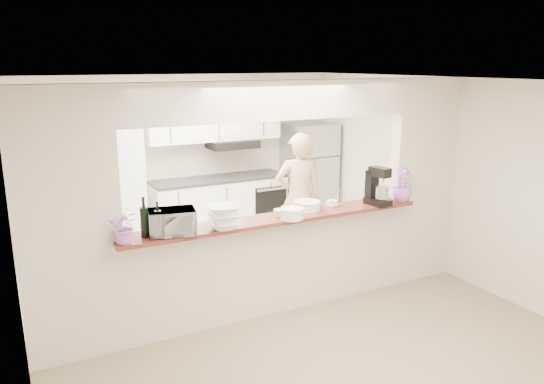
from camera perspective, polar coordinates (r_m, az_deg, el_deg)
floor at (r=6.02m, az=0.29°, el=-12.56°), size 6.00×6.00×0.00m
tile_overlay at (r=7.31m, az=-5.45°, el=-7.68°), size 5.00×2.90×0.01m
partition at (r=5.53m, az=0.31°, el=1.35°), size 5.00×0.15×2.50m
bar_counter at (r=5.79m, az=0.32°, el=-7.46°), size 3.40×0.38×1.09m
kitchen_cabinets at (r=8.03m, az=-10.01°, el=1.37°), size 3.15×0.62×2.25m
refrigerator at (r=8.91m, az=4.00°, el=1.95°), size 0.75×0.70×1.70m
flower_left at (r=4.92m, az=-15.56°, el=-3.61°), size 0.34×0.32×0.31m
wine_bottle_a at (r=5.05m, az=-13.56°, el=-3.10°), size 0.08×0.08×0.39m
wine_bottle_b at (r=5.05m, az=-12.15°, el=-3.26°), size 0.07×0.07×0.33m
toaster_oven at (r=5.08m, az=-10.71°, el=-3.19°), size 0.48×0.37×0.24m
serving_bowls at (r=5.18m, az=-5.22°, el=-2.72°), size 0.38×0.38×0.23m
plate_stack_a at (r=5.50m, az=2.16°, el=-2.34°), size 0.25×0.25×0.11m
plate_stack_b at (r=5.84m, az=3.82°, el=-1.47°), size 0.29×0.29×0.10m
red_bowl at (r=5.78m, az=1.69°, el=-1.80°), size 0.14×0.14×0.06m
tan_bowl at (r=5.61m, az=0.90°, el=-2.24°), size 0.14×0.14×0.07m
utensil_caddy at (r=6.04m, az=6.80°, el=-0.66°), size 0.24×0.16×0.20m
stand_mixer at (r=6.14m, az=11.27°, el=0.45°), size 0.22×0.32×0.44m
flower_right at (r=6.35m, az=13.84°, el=0.83°), size 0.23×0.23×0.41m
person at (r=7.13m, az=2.89°, el=-0.74°), size 0.73×0.58×1.77m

